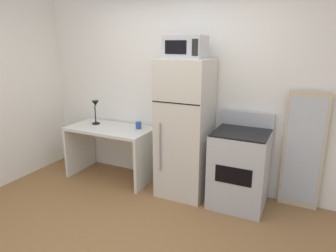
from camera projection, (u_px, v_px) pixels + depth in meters
The scene contains 9 objects.
ground_plane at pixel (115, 247), 2.95m from camera, with size 12.00×12.00×0.00m, color olive.
wall_back_white at pixel (185, 89), 4.07m from camera, with size 5.00×0.10×2.60m, color white.
desk at pixel (111, 142), 4.35m from camera, with size 1.20×0.63×0.75m.
desk_lamp at pixel (95, 108), 4.38m from camera, with size 0.14×0.12×0.35m.
coffee_mug at pixel (139, 125), 4.22m from camera, with size 0.08×0.08×0.10m, color #264C99.
refrigerator at pixel (185, 129), 3.81m from camera, with size 0.60×0.62×1.73m.
microwave at pixel (186, 47), 3.52m from camera, with size 0.46×0.35×0.26m.
oven_range at pixel (239, 168), 3.62m from camera, with size 0.64×0.61×1.10m.
leaning_mirror at pixel (303, 151), 3.50m from camera, with size 0.44×0.03×1.40m.
Camera 1 is at (1.55, -2.05, 1.93)m, focal length 32.57 mm.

